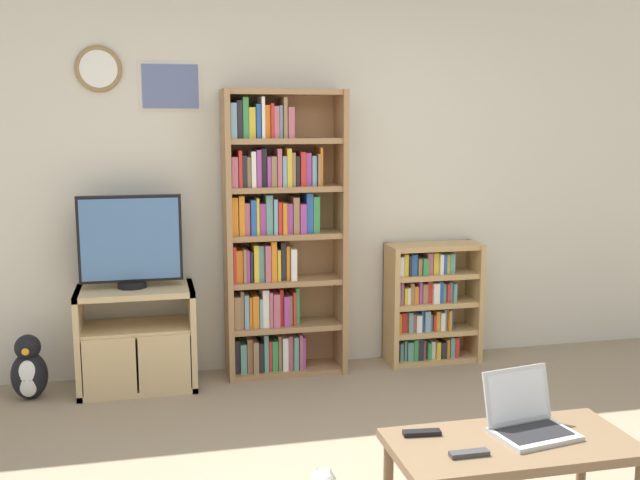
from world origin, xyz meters
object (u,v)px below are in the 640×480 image
television (130,242)px  remote_near_laptop (469,454)px  coffee_table (511,451)px  remote_far_from_laptop (422,433)px  penguin_figurine (29,370)px  laptop (527,418)px  bookshelf_short (428,304)px  bookshelf_tall (276,235)px  tv_stand (137,339)px

television → remote_near_laptop: 2.63m
coffee_table → remote_far_from_laptop: (-0.34, 0.14, 0.05)m
remote_far_from_laptop → penguin_figurine: size_ratio=0.40×
laptop → remote_far_from_laptop: laptop is taller
remote_near_laptop → bookshelf_short: bearing=163.0°
bookshelf_tall → remote_far_from_laptop: size_ratio=11.62×
television → laptop: 2.68m
television → penguin_figurine: (-0.64, -0.08, -0.77)m
laptop → remote_near_laptop: 0.37m
remote_far_from_laptop → remote_near_laptop: bearing=-147.6°
bookshelf_tall → coffee_table: 2.35m
television → remote_far_from_laptop: bearing=-58.6°
bookshelf_tall → penguin_figurine: (-1.58, -0.15, -0.76)m
remote_near_laptop → remote_far_from_laptop: (-0.11, 0.23, 0.00)m
television → coffee_table: (1.55, -2.12, -0.59)m
coffee_table → tv_stand: bearing=126.4°
laptop → coffee_table: bearing=-156.3°
tv_stand → bookshelf_short: 2.02m
bookshelf_tall → bookshelf_short: bookshelf_tall is taller
laptop → remote_far_from_laptop: size_ratio=2.25×
bookshelf_tall → bookshelf_short: size_ratio=2.24×
laptop → tv_stand: bearing=119.3°
laptop → bookshelf_short: bearing=70.2°
television → remote_far_from_laptop: (1.21, -1.98, -0.54)m
television → tv_stand: bearing=-64.5°
bookshelf_short → penguin_figurine: size_ratio=2.08×
laptop → remote_near_laptop: bearing=-164.4°
remote_near_laptop → bookshelf_tall: bearing=-170.3°
tv_stand → remote_near_laptop: bearing=-59.0°
tv_stand → bookshelf_short: bearing=3.2°
television → bookshelf_short: television is taller
bookshelf_tall → penguin_figurine: bearing=-174.5°
laptop → television: bearing=119.1°
tv_stand → television: size_ratio=1.15×
bookshelf_short → remote_far_from_laptop: size_ratio=5.18×
bookshelf_tall → laptop: 2.29m
coffee_table → laptop: (0.10, 0.07, 0.11)m
laptop → remote_near_laptop: laptop is taller
television → bookshelf_short: (2.03, 0.08, -0.54)m
tv_stand → bookshelf_short: size_ratio=0.87×
tv_stand → penguin_figurine: tv_stand is taller
bookshelf_short → coffee_table: 2.25m
bookshelf_tall → laptop: size_ratio=5.16×
bookshelf_tall → remote_far_from_laptop: bookshelf_tall is taller
bookshelf_short → laptop: bearing=-99.9°
bookshelf_short → remote_near_laptop: bookshelf_short is taller
laptop → remote_near_laptop: (-0.33, -0.16, -0.05)m
penguin_figurine → remote_near_laptop: bearing=-47.4°
remote_near_laptop → remote_far_from_laptop: bearing=-153.4°
remote_far_from_laptop → penguin_figurine: bearing=50.2°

